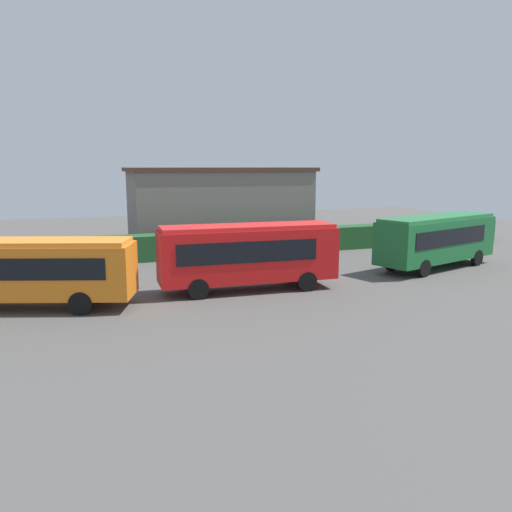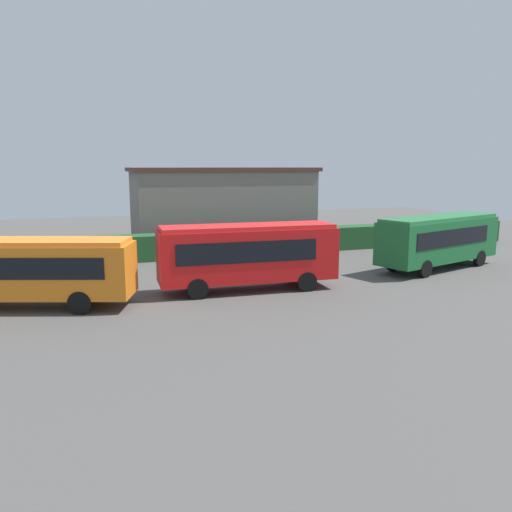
{
  "view_description": "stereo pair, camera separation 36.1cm",
  "coord_description": "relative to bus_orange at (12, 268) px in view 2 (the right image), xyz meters",
  "views": [
    {
      "loc": [
        -7.28,
        -25.7,
        6.2
      ],
      "look_at": [
        1.66,
        -1.25,
        1.62
      ],
      "focal_mm": 35.95,
      "sensor_mm": 36.0,
      "label": 1
    },
    {
      "loc": [
        -6.94,
        -25.82,
        6.2
      ],
      "look_at": [
        1.66,
        -1.25,
        1.62
      ],
      "focal_mm": 35.95,
      "sensor_mm": 36.0,
      "label": 2
    }
  ],
  "objects": [
    {
      "name": "ground_plane",
      "position": [
        9.77,
        1.49,
        -1.77
      ],
      "size": [
        80.86,
        80.86,
        0.0
      ],
      "primitive_type": "plane",
      "color": "#514F4C"
    },
    {
      "name": "bus_orange",
      "position": [
        0.0,
        0.0,
        0.0
      ],
      "size": [
        10.64,
        5.6,
        3.06
      ],
      "rotation": [
        0.0,
        0.0,
        2.81
      ],
      "color": "orange",
      "rests_on": "ground_plane"
    },
    {
      "name": "bus_red",
      "position": [
        10.79,
        -0.37,
        0.13
      ],
      "size": [
        9.11,
        2.8,
        3.33
      ],
      "rotation": [
        0.0,
        0.0,
        -0.05
      ],
      "color": "red",
      "rests_on": "ground_plane"
    },
    {
      "name": "bus_green",
      "position": [
        23.5,
        1.08,
        0.08
      ],
      "size": [
        9.35,
        5.01,
        3.22
      ],
      "rotation": [
        0.0,
        0.0,
        0.3
      ],
      "color": "#19602D",
      "rests_on": "ground_plane"
    },
    {
      "name": "person_center",
      "position": [
        3.32,
        1.52,
        -0.86
      ],
      "size": [
        0.47,
        0.33,
        1.73
      ],
      "rotation": [
        0.0,
        0.0,
        4.55
      ],
      "color": "#334C8C",
      "rests_on": "ground_plane"
    },
    {
      "name": "person_right",
      "position": [
        12.65,
        1.96,
        -0.81
      ],
      "size": [
        0.44,
        0.28,
        1.82
      ],
      "rotation": [
        0.0,
        0.0,
        1.63
      ],
      "color": "maroon",
      "rests_on": "ground_plane"
    },
    {
      "name": "hedge_row",
      "position": [
        9.77,
        9.81,
        -0.92
      ],
      "size": [
        52.43,
        1.69,
        1.7
      ],
      "primitive_type": "cube",
      "color": "#205027",
      "rests_on": "ground_plane"
    },
    {
      "name": "depot_building",
      "position": [
        13.76,
        14.99,
        1.28
      ],
      "size": [
        14.26,
        6.59,
        6.09
      ],
      "color": "slate",
      "rests_on": "ground_plane"
    },
    {
      "name": "traffic_cone",
      "position": [
        -0.64,
        7.24,
        -1.47
      ],
      "size": [
        0.36,
        0.36,
        0.6
      ],
      "primitive_type": "cone",
      "color": "orange",
      "rests_on": "ground_plane"
    }
  ]
}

